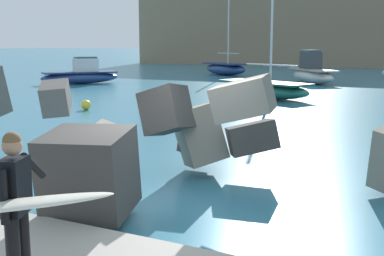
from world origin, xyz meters
TOP-DOWN VIEW (x-y plane):
  - ground_plane at (0.00, 0.00)m, footprint 400.00×400.00m
  - breakwater_jetty at (0.43, 0.93)m, footprint 30.52×6.47m
  - surfer_with_board at (0.28, -3.86)m, footprint 2.07×1.45m
  - boat_near_right at (-19.40, 21.13)m, footprint 4.64×5.45m
  - boat_mid_left at (-14.08, 34.85)m, footprint 5.56×4.41m
  - boat_far_centre at (-4.76, 29.15)m, footprint 4.91×5.65m
  - boat_far_right at (-4.56, 18.00)m, footprint 6.02×3.98m
  - mooring_buoy_inner at (-9.95, 9.92)m, footprint 0.44×0.44m

SIDE VIEW (x-z plane):
  - ground_plane at x=0.00m, z-range 0.00..0.00m
  - mooring_buoy_inner at x=-9.95m, z-range 0.00..0.44m
  - boat_far_right at x=-4.56m, z-range -3.24..4.26m
  - boat_mid_left at x=-14.08m, z-range -3.54..4.75m
  - boat_near_right at x=-19.40m, z-range -0.35..1.58m
  - boat_far_centre at x=-4.76m, z-range -0.44..1.96m
  - breakwater_jetty at x=0.43m, z-range -0.48..2.84m
  - surfer_with_board at x=0.28m, z-range 0.39..2.16m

